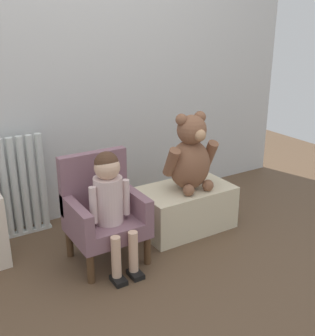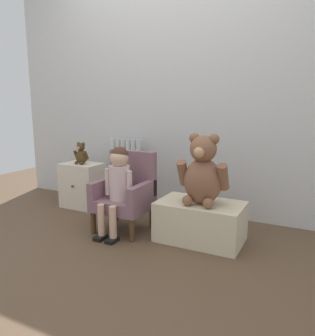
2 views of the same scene
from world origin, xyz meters
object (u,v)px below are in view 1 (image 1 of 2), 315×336
object	(u,v)px
radiator	(20,187)
child_figure	(110,195)
low_bench	(185,208)
child_armchair	(103,211)
large_teddy_bear	(190,156)

from	to	relation	value
radiator	child_figure	bearing A→B (deg)	-62.44
low_bench	child_armchair	bearing A→B (deg)	-175.86
child_armchair	large_teddy_bear	xyz separation A→B (m)	(0.67, 0.02, 0.23)
radiator	low_bench	bearing A→B (deg)	-27.33
low_bench	large_teddy_bear	distance (m)	0.39
radiator	child_figure	distance (m)	0.77
radiator	child_armchair	size ratio (longest dim) A/B	1.06
child_armchair	child_figure	size ratio (longest dim) A/B	0.92
radiator	child_figure	size ratio (longest dim) A/B	0.98
radiator	large_teddy_bear	world-z (taller)	large_teddy_bear
child_armchair	child_figure	bearing A→B (deg)	-90.00
radiator	low_bench	world-z (taller)	radiator
child_armchair	large_teddy_bear	bearing A→B (deg)	2.05
child_figure	child_armchair	bearing A→B (deg)	90.00
child_figure	large_teddy_bear	bearing A→B (deg)	11.35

